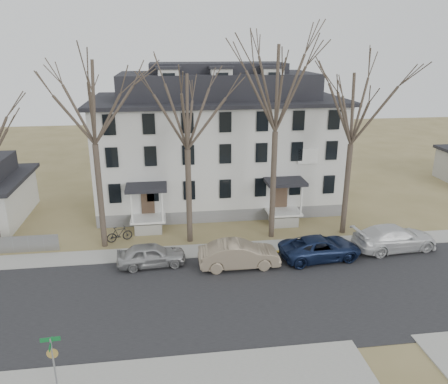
{
  "coord_description": "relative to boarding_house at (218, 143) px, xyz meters",
  "views": [
    {
      "loc": [
        -6.38,
        -18.97,
        13.46
      ],
      "look_at": [
        -2.63,
        9.0,
        3.89
      ],
      "focal_mm": 35.0,
      "sensor_mm": 36.0,
      "label": 1
    }
  ],
  "objects": [
    {
      "name": "car_navy",
      "position": [
        5.35,
        -12.04,
        -4.63
      ],
      "size": [
        5.59,
        3.0,
        1.49
      ],
      "primitive_type": "imported",
      "rotation": [
        0.0,
        0.0,
        1.67
      ],
      "color": "#142041",
      "rests_on": "ground"
    },
    {
      "name": "car_silver",
      "position": [
        -5.65,
        -11.57,
        -4.64
      ],
      "size": [
        4.45,
        2.05,
        1.48
      ],
      "primitive_type": "imported",
      "rotation": [
        0.0,
        0.0,
        1.64
      ],
      "color": "#A4A4A4",
      "rests_on": "ground"
    },
    {
      "name": "bicycle_right",
      "position": [
        -8.0,
        -7.61,
        -4.82
      ],
      "size": [
        1.93,
        1.11,
        1.12
      ],
      "primitive_type": "imported",
      "rotation": [
        0.0,
        0.0,
        1.91
      ],
      "color": "black",
      "rests_on": "ground"
    },
    {
      "name": "tree_center",
      "position": [
        3.0,
        -8.15,
        5.71
      ],
      "size": [
        9.0,
        9.0,
        14.7
      ],
      "color": "#473B31",
      "rests_on": "ground"
    },
    {
      "name": "far_sidewalk",
      "position": [
        2.0,
        -9.95,
        -5.38
      ],
      "size": [
        120.0,
        2.0,
        0.08
      ],
      "primitive_type": "cube",
      "color": "#A09F97",
      "rests_on": "ground"
    },
    {
      "name": "tree_far_left",
      "position": [
        -9.0,
        -8.15,
        4.96
      ],
      "size": [
        8.4,
        8.4,
        13.72
      ],
      "color": "#473B31",
      "rests_on": "ground"
    },
    {
      "name": "tree_mid_right",
      "position": [
        8.5,
        -8.15,
        4.22
      ],
      "size": [
        7.8,
        7.8,
        12.74
      ],
      "color": "#473B31",
      "rests_on": "ground"
    },
    {
      "name": "tree_mid_left",
      "position": [
        -3.0,
        -8.15,
        4.22
      ],
      "size": [
        7.8,
        7.8,
        12.74
      ],
      "color": "#473B31",
      "rests_on": "ground"
    },
    {
      "name": "yellow_curb",
      "position": [
        7.0,
        -10.85,
        -5.38
      ],
      "size": [
        14.0,
        0.25,
        0.06
      ],
      "primitive_type": "cube",
      "color": "gold",
      "rests_on": "ground"
    },
    {
      "name": "bicycle_left",
      "position": [
        -6.04,
        -6.29,
        -4.93
      ],
      "size": [
        1.72,
        0.65,
        0.89
      ],
      "primitive_type": "imported",
      "rotation": [
        0.0,
        0.0,
        1.61
      ],
      "color": "black",
      "rests_on": "ground"
    },
    {
      "name": "street_sign",
      "position": [
        -9.19,
        -21.95,
        -3.61
      ],
      "size": [
        0.76,
        0.76,
        2.68
      ],
      "rotation": [
        0.0,
        0.0,
        0.07
      ],
      "color": "gray",
      "rests_on": "ground"
    },
    {
      "name": "boarding_house",
      "position": [
        0.0,
        0.0,
        0.0
      ],
      "size": [
        20.8,
        12.36,
        12.05
      ],
      "color": "slate",
      "rests_on": "ground"
    },
    {
      "name": "car_tan",
      "position": [
        -0.15,
        -12.46,
        -4.54
      ],
      "size": [
        5.11,
        1.83,
        1.68
      ],
      "primitive_type": "imported",
      "rotation": [
        0.0,
        0.0,
        1.58
      ],
      "color": "gray",
      "rests_on": "ground"
    },
    {
      "name": "car_white",
      "position": [
        10.85,
        -11.4,
        -4.53
      ],
      "size": [
        6.04,
        2.92,
        1.7
      ],
      "primitive_type": "imported",
      "rotation": [
        0.0,
        0.0,
        1.67
      ],
      "color": "silver",
      "rests_on": "ground"
    },
    {
      "name": "ground",
      "position": [
        2.0,
        -17.95,
        -5.38
      ],
      "size": [
        120.0,
        120.0,
        0.0
      ],
      "primitive_type": "plane",
      "color": "olive",
      "rests_on": "ground"
    },
    {
      "name": "main_road",
      "position": [
        2.0,
        -15.95,
        -5.38
      ],
      "size": [
        120.0,
        10.0,
        0.04
      ],
      "primitive_type": "cube",
      "color": "#27272A",
      "rests_on": "ground"
    }
  ]
}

